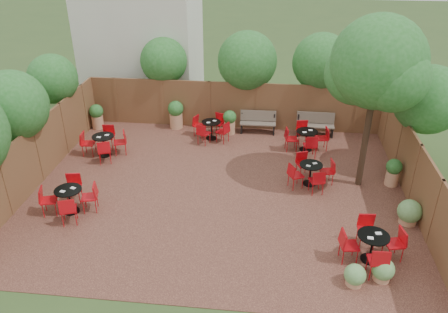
# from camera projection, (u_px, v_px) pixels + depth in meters

# --- Properties ---
(ground) EXTENTS (80.00, 80.00, 0.00)m
(ground) POSITION_uv_depth(u_px,v_px,m) (219.00, 190.00, 14.59)
(ground) COLOR #354F23
(ground) RESTS_ON ground
(courtyard_paving) EXTENTS (12.00, 10.00, 0.02)m
(courtyard_paving) POSITION_uv_depth(u_px,v_px,m) (219.00, 190.00, 14.58)
(courtyard_paving) COLOR #3B2018
(courtyard_paving) RESTS_ON ground
(fence_back) EXTENTS (12.00, 0.08, 2.00)m
(fence_back) POSITION_uv_depth(u_px,v_px,m) (233.00, 105.00, 18.50)
(fence_back) COLOR brown
(fence_back) RESTS_ON ground
(fence_left) EXTENTS (0.08, 10.00, 2.00)m
(fence_left) POSITION_uv_depth(u_px,v_px,m) (38.00, 154.00, 14.70)
(fence_left) COLOR brown
(fence_left) RESTS_ON ground
(fence_right) EXTENTS (0.08, 10.00, 2.00)m
(fence_right) POSITION_uv_depth(u_px,v_px,m) (415.00, 174.00, 13.53)
(fence_right) COLOR brown
(fence_right) RESTS_ON ground
(neighbour_building) EXTENTS (5.00, 4.00, 8.00)m
(neighbour_building) POSITION_uv_depth(u_px,v_px,m) (141.00, 15.00, 20.15)
(neighbour_building) COLOR beige
(neighbour_building) RESTS_ON ground
(overhang_foliage) EXTENTS (15.81, 10.87, 2.77)m
(overhang_foliage) POSITION_uv_depth(u_px,v_px,m) (175.00, 87.00, 15.41)
(overhang_foliage) COLOR #21611F
(overhang_foliage) RESTS_ON ground
(courtyard_tree) EXTENTS (2.89, 2.80, 5.54)m
(courtyard_tree) POSITION_uv_depth(u_px,v_px,m) (377.00, 68.00, 13.02)
(courtyard_tree) COLOR black
(courtyard_tree) RESTS_ON courtyard_paving
(park_bench_left) EXTENTS (1.47, 0.49, 0.90)m
(park_bench_left) POSITION_uv_depth(u_px,v_px,m) (258.00, 122.00, 18.31)
(park_bench_left) COLOR brown
(park_bench_left) RESTS_ON courtyard_paving
(park_bench_right) EXTENTS (1.52, 0.52, 0.93)m
(park_bench_right) POSITION_uv_depth(u_px,v_px,m) (315.00, 124.00, 18.07)
(park_bench_right) COLOR brown
(park_bench_right) RESTS_ON courtyard_paving
(bistro_tables) EXTENTS (10.47, 8.31, 0.91)m
(bistro_tables) POSITION_uv_depth(u_px,v_px,m) (223.00, 167.00, 15.02)
(bistro_tables) COLOR black
(bistro_tables) RESTS_ON courtyard_paving
(planters) EXTENTS (11.84, 4.30, 1.18)m
(planters) POSITION_uv_depth(u_px,v_px,m) (200.00, 124.00, 17.80)
(planters) COLOR tan
(planters) RESTS_ON courtyard_paving
(low_shrubs) EXTENTS (2.52, 3.31, 0.75)m
(low_shrubs) POSITION_uv_depth(u_px,v_px,m) (392.00, 239.00, 11.83)
(low_shrubs) COLOR tan
(low_shrubs) RESTS_ON courtyard_paving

